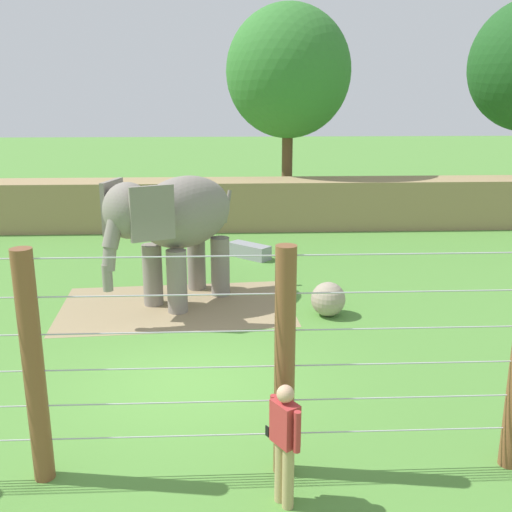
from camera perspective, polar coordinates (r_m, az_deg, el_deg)
ground_plane at (r=11.25m, az=-6.58°, el=-11.63°), size 120.00×120.00×0.00m
dirt_patch at (r=14.86m, az=-7.58°, el=-4.76°), size 5.82×3.75×0.01m
embankment_wall at (r=22.97m, az=-4.61°, el=4.94°), size 36.00×1.80×1.84m
elephant at (r=14.50m, az=-7.66°, el=3.44°), size 3.45×3.72×3.20m
enrichment_ball at (r=14.11m, az=6.90°, el=-4.10°), size 0.81×0.81×0.81m
cable_fence at (r=8.05m, az=-8.67°, el=-10.34°), size 10.43×0.28×3.24m
zookeeper at (r=7.77m, az=2.76°, el=-17.11°), size 0.42×0.53×1.67m
feed_trough at (r=18.90m, az=-0.63°, el=0.49°), size 1.37×1.31×0.44m
tree_far_left at (r=24.77m, az=3.10°, el=17.11°), size 4.94×4.94×8.44m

